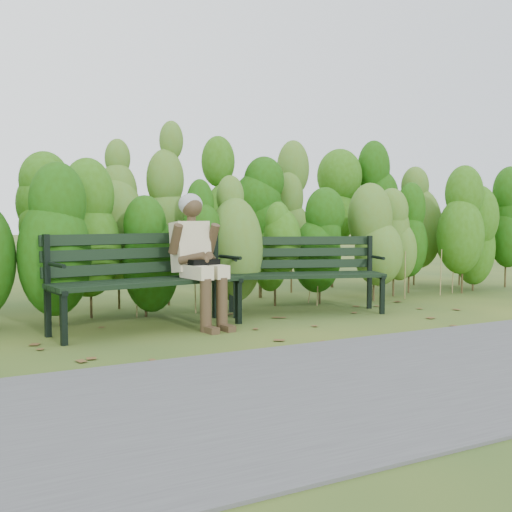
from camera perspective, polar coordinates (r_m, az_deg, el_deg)
name	(u,v)px	position (r m, az deg, el deg)	size (l,w,h in m)	color
ground	(271,327)	(6.49, 1.44, -6.80)	(80.00, 80.00, 0.00)	#28461D
footpath	(413,374)	(4.73, 14.74, -10.79)	(60.00, 2.50, 0.01)	#474749
hedge_band	(204,212)	(8.06, -5.00, 4.21)	(11.04, 1.67, 2.42)	#47381E
leaf_litter	(214,336)	(6.01, -3.98, -7.62)	(5.12, 2.21, 0.01)	brown
bench_left	(144,272)	(6.44, -10.62, -1.55)	(2.11, 0.95, 1.02)	black
bench_right	(304,267)	(7.51, 4.60, -1.09)	(1.99, 1.18, 0.95)	black
seated_woman	(197,251)	(6.49, -5.61, 0.48)	(0.59, 0.86, 1.44)	beige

